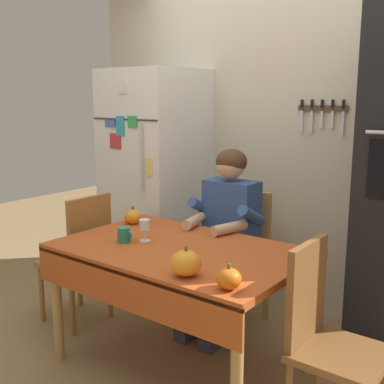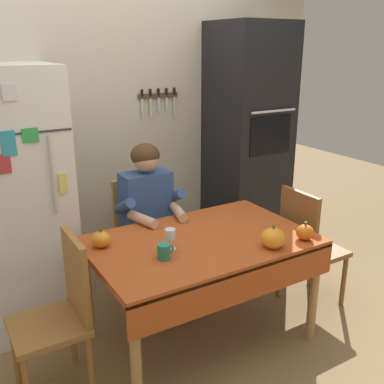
{
  "view_description": "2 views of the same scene",
  "coord_description": "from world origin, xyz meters",
  "px_view_note": "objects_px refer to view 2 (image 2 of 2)",
  "views": [
    {
      "loc": [
        1.67,
        -1.95,
        1.58
      ],
      "look_at": [
        -0.01,
        0.23,
        1.04
      ],
      "focal_mm": 45.09,
      "sensor_mm": 36.0,
      "label": 1
    },
    {
      "loc": [
        -1.37,
        -2.08,
        1.91
      ],
      "look_at": [
        -0.01,
        0.18,
        1.03
      ],
      "focal_mm": 41.47,
      "sensor_mm": 36.0,
      "label": 2
    }
  ],
  "objects_px": {
    "chair_left_side": "(61,310)",
    "pumpkin_medium": "(305,232)",
    "wall_oven": "(247,146)",
    "coffee_mug": "(164,251)",
    "pumpkin_small": "(273,238)",
    "dining_table": "(203,252)",
    "pumpkin_large": "(101,239)",
    "seated_person": "(151,213)",
    "wine_glass": "(170,235)",
    "chair_behind_person": "(141,232)",
    "refrigerator": "(15,202)",
    "chair_right_side": "(307,243)"
  },
  "relations": [
    {
      "from": "wall_oven",
      "to": "pumpkin_medium",
      "type": "height_order",
      "value": "wall_oven"
    },
    {
      "from": "wall_oven",
      "to": "pumpkin_medium",
      "type": "relative_size",
      "value": 17.61
    },
    {
      "from": "dining_table",
      "to": "wine_glass",
      "type": "height_order",
      "value": "wine_glass"
    },
    {
      "from": "refrigerator",
      "to": "pumpkin_large",
      "type": "bearing_deg",
      "value": -60.23
    },
    {
      "from": "chair_left_side",
      "to": "pumpkin_large",
      "type": "bearing_deg",
      "value": 30.65
    },
    {
      "from": "chair_left_side",
      "to": "pumpkin_large",
      "type": "xyz_separation_m",
      "value": [
        0.32,
        0.19,
        0.28
      ]
    },
    {
      "from": "pumpkin_large",
      "to": "pumpkin_small",
      "type": "bearing_deg",
      "value": -31.5
    },
    {
      "from": "chair_right_side",
      "to": "coffee_mug",
      "type": "distance_m",
      "value": 1.26
    },
    {
      "from": "chair_behind_person",
      "to": "chair_left_side",
      "type": "xyz_separation_m",
      "value": [
        -0.83,
        -0.75,
        0.0
      ]
    },
    {
      "from": "wall_oven",
      "to": "coffee_mug",
      "type": "distance_m",
      "value": 1.73
    },
    {
      "from": "wall_oven",
      "to": "chair_right_side",
      "type": "distance_m",
      "value": 1.1
    },
    {
      "from": "wall_oven",
      "to": "chair_behind_person",
      "type": "xyz_separation_m",
      "value": [
        -1.12,
        -0.13,
        -0.54
      ]
    },
    {
      "from": "wall_oven",
      "to": "pumpkin_small",
      "type": "bearing_deg",
      "value": -121.13
    },
    {
      "from": "refrigerator",
      "to": "pumpkin_large",
      "type": "distance_m",
      "value": 0.75
    },
    {
      "from": "seated_person",
      "to": "wine_glass",
      "type": "height_order",
      "value": "seated_person"
    },
    {
      "from": "dining_table",
      "to": "pumpkin_small",
      "type": "xyz_separation_m",
      "value": [
        0.31,
        -0.31,
        0.15
      ]
    },
    {
      "from": "pumpkin_large",
      "to": "pumpkin_small",
      "type": "height_order",
      "value": "pumpkin_small"
    },
    {
      "from": "pumpkin_large",
      "to": "wine_glass",
      "type": "bearing_deg",
      "value": -35.93
    },
    {
      "from": "seated_person",
      "to": "chair_left_side",
      "type": "height_order",
      "value": "seated_person"
    },
    {
      "from": "dining_table",
      "to": "wine_glass",
      "type": "bearing_deg",
      "value": -177.12
    },
    {
      "from": "chair_left_side",
      "to": "pumpkin_small",
      "type": "relative_size",
      "value": 6.21
    },
    {
      "from": "seated_person",
      "to": "pumpkin_large",
      "type": "relative_size",
      "value": 10.32
    },
    {
      "from": "wine_glass",
      "to": "pumpkin_small",
      "type": "height_order",
      "value": "pumpkin_small"
    },
    {
      "from": "chair_right_side",
      "to": "seated_person",
      "type": "bearing_deg",
      "value": 147.18
    },
    {
      "from": "seated_person",
      "to": "wine_glass",
      "type": "relative_size",
      "value": 9.4
    },
    {
      "from": "wall_oven",
      "to": "coffee_mug",
      "type": "bearing_deg",
      "value": -143.4
    },
    {
      "from": "seated_person",
      "to": "pumpkin_medium",
      "type": "xyz_separation_m",
      "value": [
        0.63,
        -0.92,
        0.05
      ]
    },
    {
      "from": "wall_oven",
      "to": "wine_glass",
      "type": "relative_size",
      "value": 15.86
    },
    {
      "from": "chair_right_side",
      "to": "pumpkin_large",
      "type": "bearing_deg",
      "value": 170.09
    },
    {
      "from": "seated_person",
      "to": "pumpkin_medium",
      "type": "distance_m",
      "value": 1.12
    },
    {
      "from": "wine_glass",
      "to": "chair_left_side",
      "type": "bearing_deg",
      "value": 175.05
    },
    {
      "from": "chair_behind_person",
      "to": "chair_right_side",
      "type": "distance_m",
      "value": 1.27
    },
    {
      "from": "coffee_mug",
      "to": "pumpkin_small",
      "type": "bearing_deg",
      "value": -18.35
    },
    {
      "from": "wine_glass",
      "to": "pumpkin_large",
      "type": "xyz_separation_m",
      "value": [
        -0.34,
        0.25,
        -0.04
      ]
    },
    {
      "from": "dining_table",
      "to": "pumpkin_large",
      "type": "relative_size",
      "value": 11.6
    },
    {
      "from": "seated_person",
      "to": "pumpkin_small",
      "type": "distance_m",
      "value": 0.99
    },
    {
      "from": "chair_behind_person",
      "to": "pumpkin_small",
      "type": "distance_m",
      "value": 1.2
    },
    {
      "from": "seated_person",
      "to": "coffee_mug",
      "type": "height_order",
      "value": "seated_person"
    },
    {
      "from": "chair_behind_person",
      "to": "pumpkin_medium",
      "type": "height_order",
      "value": "chair_behind_person"
    },
    {
      "from": "wall_oven",
      "to": "coffee_mug",
      "type": "relative_size",
      "value": 20.03
    },
    {
      "from": "chair_left_side",
      "to": "pumpkin_medium",
      "type": "height_order",
      "value": "chair_left_side"
    },
    {
      "from": "wine_glass",
      "to": "pumpkin_large",
      "type": "relative_size",
      "value": 1.1
    },
    {
      "from": "chair_left_side",
      "to": "wine_glass",
      "type": "distance_m",
      "value": 0.74
    },
    {
      "from": "dining_table",
      "to": "pumpkin_large",
      "type": "height_order",
      "value": "pumpkin_large"
    },
    {
      "from": "refrigerator",
      "to": "chair_left_side",
      "type": "distance_m",
      "value": 0.92
    },
    {
      "from": "wall_oven",
      "to": "chair_behind_person",
      "type": "height_order",
      "value": "wall_oven"
    },
    {
      "from": "refrigerator",
      "to": "chair_right_side",
      "type": "height_order",
      "value": "refrigerator"
    },
    {
      "from": "refrigerator",
      "to": "dining_table",
      "type": "distance_m",
      "value": 1.32
    },
    {
      "from": "pumpkin_small",
      "to": "wall_oven",
      "type": "bearing_deg",
      "value": 58.87
    },
    {
      "from": "chair_left_side",
      "to": "pumpkin_large",
      "type": "distance_m",
      "value": 0.47
    }
  ]
}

